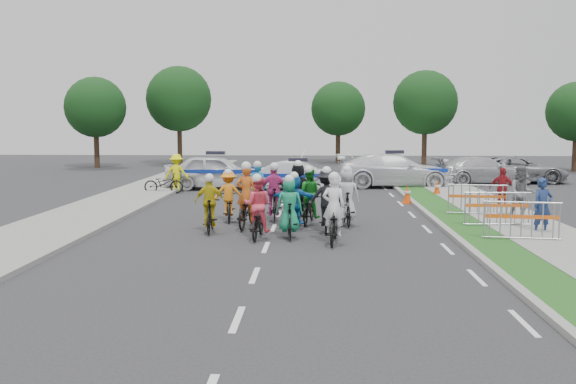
{
  "coord_description": "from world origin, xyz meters",
  "views": [
    {
      "loc": [
        1.26,
        -16.11,
        3.21
      ],
      "look_at": [
        0.44,
        3.05,
        1.1
      ],
      "focal_mm": 40.0,
      "sensor_mm": 36.0,
      "label": 1
    }
  ],
  "objects_px": {
    "rider_3": "(210,210)",
    "parked_bike": "(164,183)",
    "rider_12": "(258,196)",
    "barrier_1": "(497,211)",
    "police_car_0": "(216,172)",
    "spectator_1": "(522,193)",
    "marshal_hiviz": "(177,173)",
    "barrier_2": "(478,201)",
    "police_car_1": "(298,175)",
    "tree_3": "(179,99)",
    "rider_0": "(333,220)",
    "rider_2": "(257,214)",
    "rider_5": "(294,205)",
    "civilian_suv": "(518,169)",
    "rider_4": "(326,206)",
    "spectator_2": "(502,188)",
    "barrier_0": "(521,223)",
    "rider_6": "(247,206)",
    "tree_0": "(95,107)",
    "police_car_2": "(394,170)",
    "rider_11": "(298,193)",
    "cone_1": "(437,189)",
    "civilian_sedan": "(482,171)",
    "tree_1": "(425,103)",
    "rider_8": "(308,202)",
    "rider_1": "(289,213)",
    "rider_7": "(347,202)",
    "tree_4": "(338,109)",
    "cone_0": "(407,195)",
    "spectator_0": "(543,206)",
    "rider_9": "(274,198)"
  },
  "relations": [
    {
      "from": "rider_3",
      "to": "tree_4",
      "type": "xyz_separation_m",
      "value": [
        4.78,
        31.84,
        3.52
      ]
    },
    {
      "from": "police_car_0",
      "to": "tree_3",
      "type": "relative_size",
      "value": 0.66
    },
    {
      "from": "police_car_0",
      "to": "civilian_sedan",
      "type": "bearing_deg",
      "value": -82.28
    },
    {
      "from": "police_car_0",
      "to": "rider_5",
      "type": "bearing_deg",
      "value": -164.5
    },
    {
      "from": "rider_1",
      "to": "rider_11",
      "type": "xyz_separation_m",
      "value": [
        0.13,
        4.13,
        0.11
      ]
    },
    {
      "from": "spectator_0",
      "to": "tree_0",
      "type": "height_order",
      "value": "tree_0"
    },
    {
      "from": "police_car_0",
      "to": "tree_0",
      "type": "height_order",
      "value": "tree_0"
    },
    {
      "from": "rider_6",
      "to": "marshal_hiviz",
      "type": "bearing_deg",
      "value": -59.34
    },
    {
      "from": "rider_5",
      "to": "rider_12",
      "type": "xyz_separation_m",
      "value": [
        -1.38,
        3.15,
        -0.12
      ]
    },
    {
      "from": "cone_1",
      "to": "tree_1",
      "type": "bearing_deg",
      "value": 82.27
    },
    {
      "from": "rider_3",
      "to": "spectator_1",
      "type": "relative_size",
      "value": 0.96
    },
    {
      "from": "civilian_suv",
      "to": "tree_3",
      "type": "relative_size",
      "value": 0.68
    },
    {
      "from": "rider_7",
      "to": "rider_8",
      "type": "xyz_separation_m",
      "value": [
        -1.18,
        0.35,
        -0.05
      ]
    },
    {
      "from": "rider_6",
      "to": "police_car_1",
      "type": "relative_size",
      "value": 0.5
    },
    {
      "from": "tree_4",
      "to": "cone_0",
      "type": "bearing_deg",
      "value": -85.68
    },
    {
      "from": "rider_3",
      "to": "parked_bike",
      "type": "xyz_separation_m",
      "value": [
        -3.78,
        10.1,
        -0.21
      ]
    },
    {
      "from": "barrier_0",
      "to": "police_car_0",
      "type": "bearing_deg",
      "value": 127.29
    },
    {
      "from": "spectator_0",
      "to": "tree_3",
      "type": "relative_size",
      "value": 0.22
    },
    {
      "from": "marshal_hiviz",
      "to": "parked_bike",
      "type": "xyz_separation_m",
      "value": [
        -0.42,
        -0.81,
        -0.4
      ]
    },
    {
      "from": "rider_8",
      "to": "spectator_2",
      "type": "distance_m",
      "value": 7.85
    },
    {
      "from": "rider_2",
      "to": "spectator_2",
      "type": "xyz_separation_m",
      "value": [
        8.4,
        6.19,
        0.11
      ]
    },
    {
      "from": "police_car_0",
      "to": "barrier_2",
      "type": "relative_size",
      "value": 2.42
    },
    {
      "from": "barrier_0",
      "to": "tree_1",
      "type": "distance_m",
      "value": 29.51
    },
    {
      "from": "marshal_hiviz",
      "to": "barrier_2",
      "type": "distance_m",
      "value": 14.08
    },
    {
      "from": "police_car_2",
      "to": "rider_5",
      "type": "bearing_deg",
      "value": 159.44
    },
    {
      "from": "rider_3",
      "to": "cone_1",
      "type": "height_order",
      "value": "rider_3"
    },
    {
      "from": "rider_8",
      "to": "spectator_1",
      "type": "height_order",
      "value": "rider_8"
    },
    {
      "from": "spectator_2",
      "to": "barrier_1",
      "type": "bearing_deg",
      "value": -75.21
    },
    {
      "from": "rider_12",
      "to": "tree_0",
      "type": "distance_m",
      "value": 25.89
    },
    {
      "from": "rider_9",
      "to": "police_car_0",
      "type": "distance_m",
      "value": 10.35
    },
    {
      "from": "police_car_0",
      "to": "spectator_1",
      "type": "relative_size",
      "value": 2.69
    },
    {
      "from": "rider_11",
      "to": "tree_3",
      "type": "distance_m",
      "value": 28.46
    },
    {
      "from": "rider_2",
      "to": "civilian_sedan",
      "type": "xyz_separation_m",
      "value": [
        10.15,
        15.82,
        0.04
      ]
    },
    {
      "from": "rider_11",
      "to": "spectator_0",
      "type": "height_order",
      "value": "rider_11"
    },
    {
      "from": "rider_5",
      "to": "rider_3",
      "type": "bearing_deg",
      "value": 28.24
    },
    {
      "from": "civilian_suv",
      "to": "rider_0",
      "type": "bearing_deg",
      "value": 152.94
    },
    {
      "from": "tree_1",
      "to": "marshal_hiviz",
      "type": "bearing_deg",
      "value": -129.86
    },
    {
      "from": "rider_5",
      "to": "spectator_2",
      "type": "bearing_deg",
      "value": -136.85
    },
    {
      "from": "police_car_0",
      "to": "police_car_1",
      "type": "xyz_separation_m",
      "value": [
        3.93,
        -0.11,
        -0.16
      ]
    },
    {
      "from": "parked_bike",
      "to": "rider_4",
      "type": "bearing_deg",
      "value": -146.05
    },
    {
      "from": "spectator_2",
      "to": "barrier_2",
      "type": "distance_m",
      "value": 2.46
    },
    {
      "from": "spectator_1",
      "to": "spectator_2",
      "type": "height_order",
      "value": "spectator_1"
    },
    {
      "from": "rider_3",
      "to": "barrier_1",
      "type": "distance_m",
      "value": 8.54
    },
    {
      "from": "civilian_suv",
      "to": "tree_3",
      "type": "height_order",
      "value": "tree_3"
    },
    {
      "from": "rider_12",
      "to": "barrier_1",
      "type": "xyz_separation_m",
      "value": [
        7.45,
        -2.9,
        -0.06
      ]
    },
    {
      "from": "civilian_sedan",
      "to": "spectator_1",
      "type": "distance_m",
      "value": 12.47
    },
    {
      "from": "rider_5",
      "to": "rider_11",
      "type": "distance_m",
      "value": 2.66
    },
    {
      "from": "rider_0",
      "to": "rider_2",
      "type": "height_order",
      "value": "rider_0"
    },
    {
      "from": "barrier_1",
      "to": "tree_0",
      "type": "distance_m",
      "value": 32.55
    },
    {
      "from": "rider_6",
      "to": "civilian_suv",
      "type": "bearing_deg",
      "value": -123.28
    }
  ]
}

